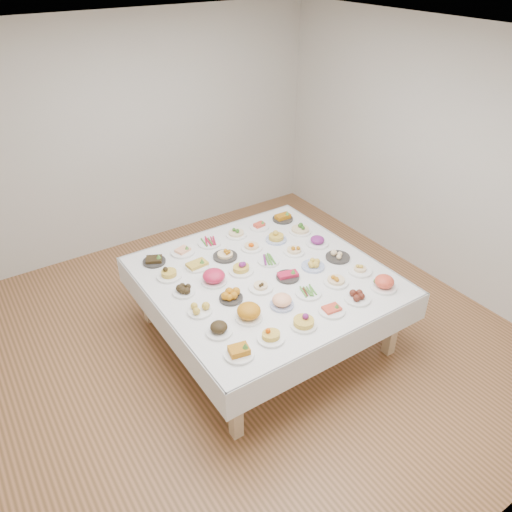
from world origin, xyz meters
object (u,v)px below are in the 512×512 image
dish_18 (184,290)px  dish_35 (283,216)px  display_table (265,281)px  dish_0 (239,350)px

dish_18 → dish_35: bearing=21.8°
display_table → dish_18: bearing=168.0°
display_table → dish_0: size_ratio=9.08×
display_table → dish_18: size_ratio=10.51×
dish_18 → dish_0: bearing=-90.3°
display_table → dish_18: dish_18 is taller
dish_0 → dish_18: dish_0 is taller
dish_18 → dish_35: size_ratio=0.89×
dish_35 → display_table: bearing=-135.0°
dish_0 → dish_35: size_ratio=1.03×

